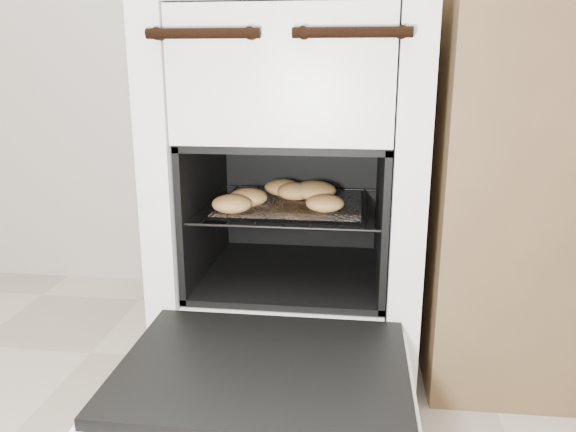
{
  "coord_description": "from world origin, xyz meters",
  "views": [
    {
      "loc": [
        0.35,
        -0.21,
        0.73
      ],
      "look_at": [
        0.19,
        1.03,
        0.39
      ],
      "focal_mm": 35.0,
      "sensor_mm": 36.0,
      "label": 1
    }
  ],
  "objects": [
    {
      "name": "stove",
      "position": [
        0.19,
        1.17,
        0.44
      ],
      "size": [
        0.59,
        0.66,
        0.9
      ],
      "color": "white",
      "rests_on": "ground"
    },
    {
      "name": "oven_door",
      "position": [
        0.19,
        0.67,
        0.2
      ],
      "size": [
        0.53,
        0.41,
        0.04
      ],
      "color": "black",
      "rests_on": "stove"
    },
    {
      "name": "foil_sheet",
      "position": [
        0.19,
        1.09,
        0.41
      ],
      "size": [
        0.33,
        0.3,
        0.01
      ],
      "primitive_type": "cube",
      "color": "white",
      "rests_on": "oven_rack"
    },
    {
      "name": "baked_rolls",
      "position": [
        0.18,
        1.09,
        0.43
      ],
      "size": [
        0.32,
        0.3,
        0.04
      ],
      "color": "tan",
      "rests_on": "foil_sheet"
    },
    {
      "name": "oven_rack",
      "position": [
        0.19,
        1.11,
        0.4
      ],
      "size": [
        0.43,
        0.41,
        0.01
      ],
      "color": "black",
      "rests_on": "stove"
    }
  ]
}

